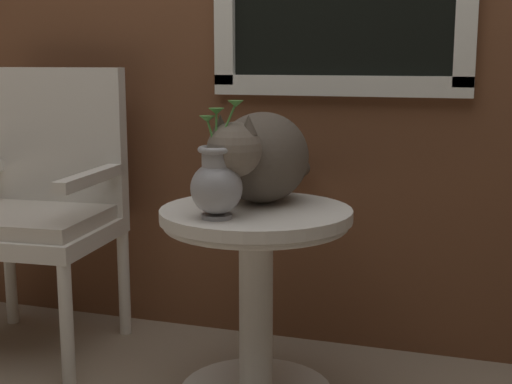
{
  "coord_description": "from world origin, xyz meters",
  "views": [
    {
      "loc": [
        0.71,
        -1.77,
        1.04
      ],
      "look_at": [
        0.08,
        0.2,
        0.65
      ],
      "focal_mm": 50.28,
      "sensor_mm": 36.0,
      "label": 1
    }
  ],
  "objects_px": {
    "pewter_vase_with_ivy": "(217,182)",
    "wicker_side_table": "(256,273)",
    "wicker_chair": "(41,198)",
    "cat": "(260,157)"
  },
  "relations": [
    {
      "from": "wicker_side_table",
      "to": "pewter_vase_with_ivy",
      "type": "height_order",
      "value": "pewter_vase_with_ivy"
    },
    {
      "from": "pewter_vase_with_ivy",
      "to": "wicker_side_table",
      "type": "bearing_deg",
      "value": 67.53
    },
    {
      "from": "cat",
      "to": "pewter_vase_with_ivy",
      "type": "distance_m",
      "value": 0.24
    },
    {
      "from": "cat",
      "to": "pewter_vase_with_ivy",
      "type": "bearing_deg",
      "value": -102.16
    },
    {
      "from": "wicker_side_table",
      "to": "wicker_chair",
      "type": "height_order",
      "value": "wicker_chair"
    },
    {
      "from": "wicker_side_table",
      "to": "pewter_vase_with_ivy",
      "type": "xyz_separation_m",
      "value": [
        -0.06,
        -0.15,
        0.3
      ]
    },
    {
      "from": "wicker_chair",
      "to": "pewter_vase_with_ivy",
      "type": "relative_size",
      "value": 3.1
    },
    {
      "from": "wicker_side_table",
      "to": "pewter_vase_with_ivy",
      "type": "bearing_deg",
      "value": -112.47
    },
    {
      "from": "wicker_side_table",
      "to": "cat",
      "type": "relative_size",
      "value": 0.92
    },
    {
      "from": "cat",
      "to": "wicker_chair",
      "type": "bearing_deg",
      "value": 172.57
    }
  ]
}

